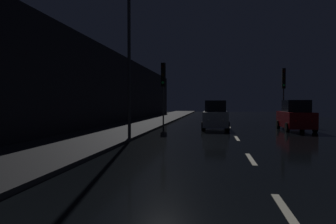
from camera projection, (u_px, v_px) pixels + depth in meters
name	position (u px, v px, depth m)	size (l,w,h in m)	color
ground	(228.00, 125.00, 26.44)	(27.50, 84.00, 0.02)	black
sidewalk_left	(144.00, 123.00, 27.56)	(4.40, 84.00, 0.15)	#28282B
building_facade_left	(102.00, 87.00, 24.40)	(0.80, 63.00, 6.45)	black
lane_centerline	(241.00, 144.00, 14.03)	(0.16, 21.56, 0.01)	beige
traffic_light_far_left	(163.00, 80.00, 24.19)	(0.34, 0.47, 5.14)	#38383A
traffic_light_far_right	(284.00, 83.00, 28.30)	(0.33, 0.47, 5.18)	#38383A
streetlamp_overhead	(137.00, 37.00, 15.01)	(1.70, 0.44, 7.93)	#2D2D30
car_approaching_headlights	(215.00, 116.00, 22.43)	(1.93, 4.19, 2.11)	silver
car_parked_right_far	(295.00, 117.00, 21.23)	(1.95, 4.22, 2.13)	maroon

